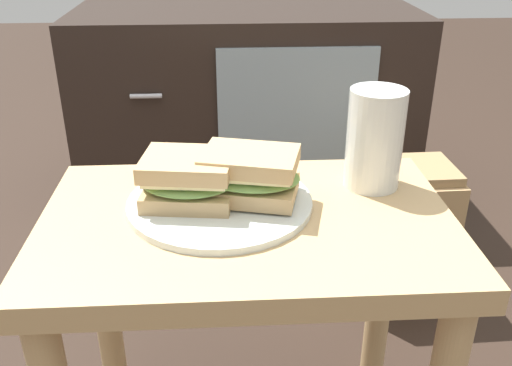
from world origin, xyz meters
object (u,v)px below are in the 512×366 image
Objects in this scene: plate at (220,202)px; beer_glass at (375,141)px; sandwich_back at (250,175)px; sandwich_front at (188,179)px; tv_cabinet at (247,109)px; paper_bag at (396,231)px.

plate is 1.75× the size of beer_glass.
beer_glass is (0.18, 0.05, 0.02)m from sandwich_back.
beer_glass is (0.27, 0.05, 0.03)m from sandwich_front.
sandwich_front is (-0.12, -0.92, 0.21)m from tv_cabinet.
paper_bag is at bearing 63.70° from beer_glass.
beer_glass reaches higher than tv_cabinet.
paper_bag is (0.17, 0.35, -0.37)m from beer_glass.
tv_cabinet is 6.77× the size of sandwich_front.
sandwich_back reaches higher than plate.
beer_glass reaches higher than plate.
tv_cabinet is 0.91m from beer_glass.
tv_cabinet is 0.62m from paper_bag.
plate is 0.06m from sandwich_back.
plate is 0.79× the size of paper_bag.
sandwich_back is 0.64m from paper_bag.
sandwich_front is 0.96× the size of beer_glass.
tv_cabinet reaches higher than sandwich_front.
sandwich_back is at bearing -131.50° from paper_bag.
sandwich_front is 0.08m from sandwich_back.
sandwich_back is at bearing -92.25° from tv_cabinet.
sandwich_back is at bearing 1.23° from sandwich_front.
beer_glass is at bearing 13.32° from plate.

